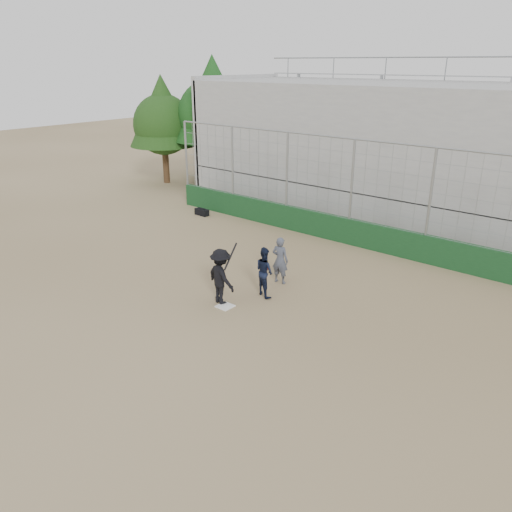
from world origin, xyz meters
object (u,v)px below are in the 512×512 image
Objects in this scene: batter_at_plate at (221,277)px; umpire at (280,262)px; catcher_crouched at (264,279)px; equipment_bag at (202,212)px.

batter_at_plate is 2.28m from umpire.
umpire is (-0.20, 1.04, 0.16)m from catcher_crouched.
batter_at_plate reaches higher than umpire.
umpire reaches higher than catcher_crouched.
catcher_crouched is 0.77× the size of umpire.
catcher_crouched is 1.52× the size of equipment_bag.
equipment_bag is (-6.86, 5.95, -0.69)m from batter_at_plate.
equipment_bag is at bearing 139.09° from batter_at_plate.
batter_at_plate is at bearing 71.22° from umpire.
batter_at_plate is at bearing -118.11° from catcher_crouched.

